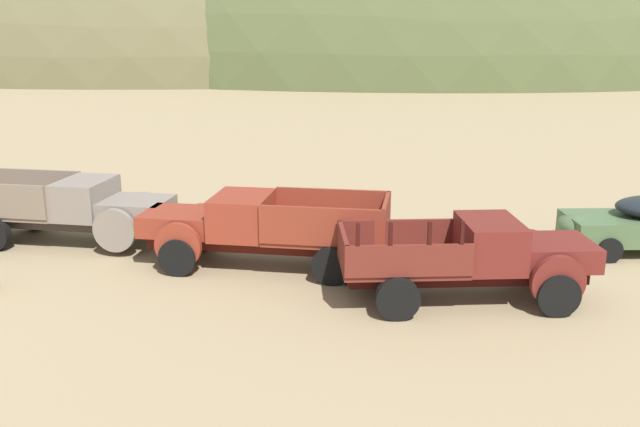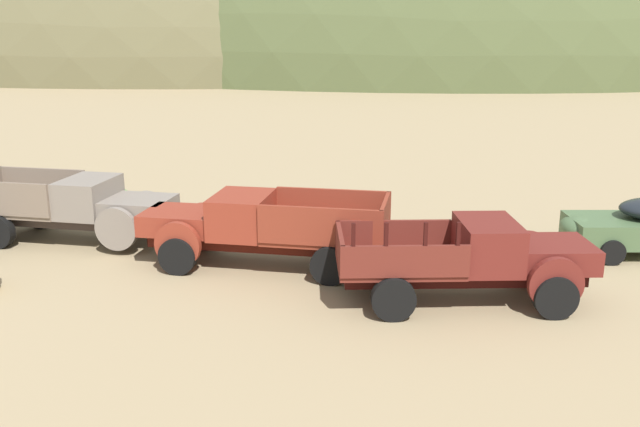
% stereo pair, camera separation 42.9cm
% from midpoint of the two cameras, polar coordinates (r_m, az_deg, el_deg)
% --- Properties ---
extents(hill_far_right, '(94.22, 54.56, 45.86)m').
position_cam_midpoint_polar(hill_far_right, '(98.71, -15.59, 11.21)').
color(hill_far_right, brown).
rests_on(hill_far_right, ground).
extents(hill_distant, '(89.70, 54.94, 50.55)m').
position_cam_midpoint_polar(hill_distant, '(92.08, 4.73, 11.45)').
color(hill_distant, '#4C5633').
rests_on(hill_distant, ground).
extents(truck_primer_gray, '(6.02, 2.45, 1.91)m').
position_cam_midpoint_polar(truck_primer_gray, '(21.06, -19.59, 0.36)').
color(truck_primer_gray, '#3D322D').
rests_on(truck_primer_gray, ground).
extents(truck_rust_red, '(6.45, 2.47, 1.91)m').
position_cam_midpoint_polar(truck_rust_red, '(18.12, -6.55, -1.21)').
color(truck_rust_red, '#42140D').
rests_on(truck_rust_red, ground).
extents(truck_oxblood, '(5.94, 3.05, 2.16)m').
position_cam_midpoint_polar(truck_oxblood, '(16.17, 12.56, -3.62)').
color(truck_oxblood, black).
rests_on(truck_oxblood, ground).
extents(bush_back_edge, '(1.27, 1.21, 1.20)m').
position_cam_midpoint_polar(bush_back_edge, '(18.42, 9.49, -3.42)').
color(bush_back_edge, '#5B8E42').
rests_on(bush_back_edge, ground).
extents(bush_lone_scrub, '(1.02, 0.96, 0.61)m').
position_cam_midpoint_polar(bush_lone_scrub, '(25.63, -16.93, 1.16)').
color(bush_lone_scrub, '#5B8E42').
rests_on(bush_lone_scrub, ground).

